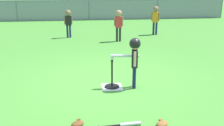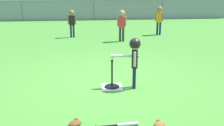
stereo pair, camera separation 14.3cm
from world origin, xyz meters
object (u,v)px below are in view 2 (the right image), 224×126
Objects in this scene: fielder_deep_right at (159,17)px; fielder_deep_center at (122,21)px; glove_tossed_aside at (160,124)px; baseball_on_tee at (112,59)px; batter_child at (134,53)px; fielder_near_right at (72,20)px; glove_near_bats at (75,123)px; batting_tee at (112,83)px; spare_bat_silver at (123,125)px.

fielder_deep_center is at bearing -147.11° from fielder_deep_right.
fielder_deep_right is at bearing 75.53° from glove_tossed_aside.
batter_child is (0.46, -0.08, 0.13)m from baseball_on_tee.
glove_near_bats is at bearing -87.27° from fielder_near_right.
glove_near_bats is (-0.75, -1.58, -0.06)m from batting_tee.
fielder_deep_right reaches higher than fielder_deep_center.
batter_child is 0.93× the size of fielder_deep_center.
glove_tossed_aside is (0.58, -0.05, 0.01)m from spare_bat_silver.
spare_bat_silver is at bearing -89.23° from baseball_on_tee.
glove_tossed_aside is (0.60, -1.74, -0.06)m from batting_tee.
glove_near_bats is at bearing -114.24° from fielder_deep_right.
batter_child is 1.83m from spare_bat_silver.
glove_tossed_aside is (0.60, -1.74, -0.61)m from baseball_on_tee.
fielder_near_right reaches higher than batting_tee.
glove_near_bats is at bearing 171.81° from spare_bat_silver.
batter_child is at bearing -9.60° from baseball_on_tee.
fielder_near_right is at bearing 101.19° from baseball_on_tee.
fielder_deep_right is (1.72, 1.11, 0.01)m from fielder_deep_center.
batting_tee is at bearing 109.08° from glove_tossed_aside.
fielder_near_right is 3.61m from fielder_deep_right.
batter_child is at bearing -109.64° from fielder_deep_right.
fielder_deep_right is at bearing 70.36° from batter_child.
batter_child reaches higher than glove_tossed_aside.
batter_child reaches higher than glove_near_bats.
glove_tossed_aside is at bearing -91.78° from fielder_deep_center.
batting_tee is at bearing 170.40° from batter_child.
fielder_near_right is at bearing 92.73° from glove_near_bats.
glove_near_bats is at bearing -115.36° from baseball_on_tee.
batting_tee is 0.83m from batter_child.
spare_bat_silver is (-0.78, -6.25, -0.73)m from fielder_deep_center.
fielder_deep_right is (2.05, 5.75, -0.01)m from batter_child.
fielder_deep_center reaches higher than baseball_on_tee.
spare_bat_silver is at bearing 174.80° from glove_tossed_aside.
baseball_on_tee is at bearing -113.92° from fielder_deep_right.
fielder_deep_center is 4.36× the size of glove_tossed_aside.
baseball_on_tee is at bearing 109.08° from glove_tossed_aside.
glove_near_bats is 1.36m from glove_tossed_aside.
fielder_near_right is 4.06× the size of glove_near_bats.
baseball_on_tee is at bearing 90.77° from spare_bat_silver.
glove_tossed_aside is at bearing -104.47° from fielder_deep_right.
fielder_deep_center is at bearing 85.87° from batter_child.
glove_tossed_aside is at bearing -5.20° from spare_bat_silver.
glove_tossed_aside reaches higher than spare_bat_silver.
batting_tee reaches higher than spare_bat_silver.
fielder_deep_right is at bearing 66.08° from batting_tee.
batting_tee is 0.56× the size of fielder_near_right.
fielder_near_right reaches higher than glove_tossed_aside.
fielder_near_right is 7.46m from glove_tossed_aside.
baseball_on_tee is 0.06× the size of fielder_deep_center.
fielder_near_right is at bearing 101.19° from batting_tee.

